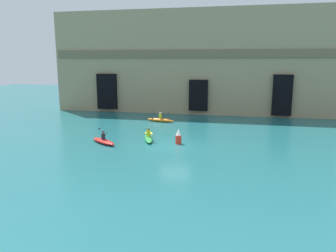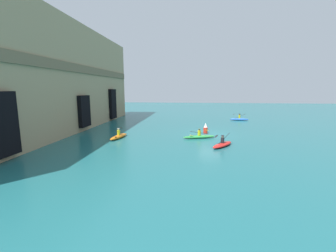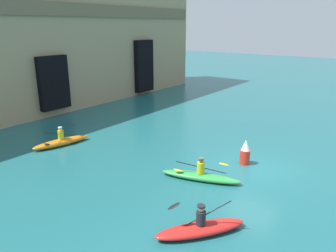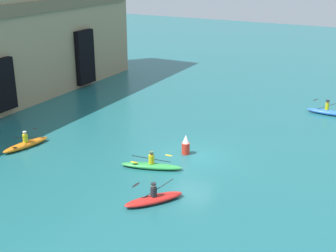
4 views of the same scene
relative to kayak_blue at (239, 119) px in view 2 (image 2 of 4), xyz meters
name	(u,v)px [view 2 (image 2 of 4)]	position (x,y,z in m)	size (l,w,h in m)	color
ground_plane	(210,134)	(-12.05, 5.69, -0.23)	(120.00, 120.00, 0.00)	#1E6066
cliff_bluff	(52,78)	(-13.06, 24.44, 6.32)	(37.07, 6.55, 13.14)	#9E8966
kayak_blue	(239,119)	(0.00, 0.00, 0.00)	(0.88, 3.03, 1.18)	blue
kayak_orange	(119,136)	(-15.68, 15.67, 0.01)	(3.35, 1.29, 1.09)	orange
kayak_red	(222,144)	(-18.02, 5.04, -0.01)	(2.95, 2.45, 1.23)	red
kayak_green	(199,136)	(-14.67, 7.08, -0.02)	(1.74, 3.60, 1.05)	green
marker_buoy	(206,129)	(-11.87, 6.26, 0.36)	(0.49, 0.49, 1.27)	red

